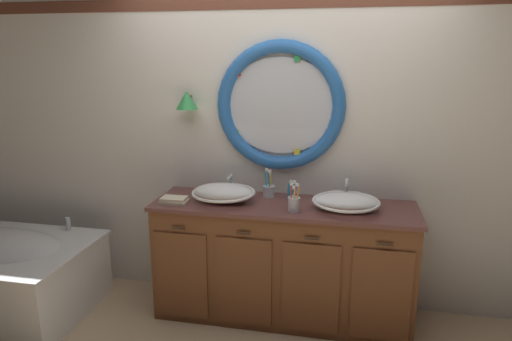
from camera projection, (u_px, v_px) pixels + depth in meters
ground_plane at (266, 333)px, 3.28m from camera, size 14.00×14.00×0.00m
back_wall_assembly at (281, 139)px, 3.50m from camera, size 6.40×0.26×2.60m
vanity_counter at (283, 260)px, 3.41m from camera, size 1.92×0.59×0.90m
sink_basin_left at (224, 193)px, 3.35m from camera, size 0.47×0.47×0.13m
sink_basin_right at (346, 202)px, 3.18m from camera, size 0.47×0.47×0.11m
faucet_set_left at (231, 186)px, 3.56m from camera, size 0.21×0.12×0.15m
faucet_set_right at (346, 192)px, 3.38m from camera, size 0.21×0.15×0.17m
toothbrush_holder_left at (269, 190)px, 3.47m from camera, size 0.09×0.09×0.22m
toothbrush_holder_right at (294, 203)px, 3.13m from camera, size 0.09×0.09×0.22m
soap_dispenser at (291, 191)px, 3.39m from camera, size 0.05×0.06×0.16m
folded_hand_towel at (174, 200)px, 3.32m from camera, size 0.20×0.13×0.05m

